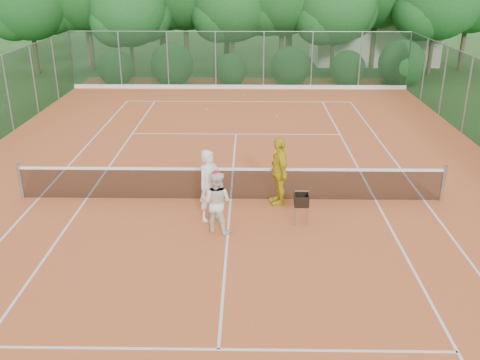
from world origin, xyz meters
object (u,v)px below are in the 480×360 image
player_yellow (279,171)px  ball_hopper (301,201)px  player_center_grp (217,202)px  player_white (210,185)px

player_yellow → ball_hopper: size_ratio=2.39×
player_center_grp → player_yellow: 2.37m
player_yellow → ball_hopper: (0.52, -1.27, -0.32)m
player_white → player_center_grp: size_ratio=1.17×
player_yellow → player_white: bearing=-73.8°
player_center_grp → player_yellow: player_yellow is taller
player_center_grp → player_white: bearing=107.2°
player_white → ball_hopper: player_white is taller
player_center_grp → ball_hopper: bearing=12.2°
player_center_grp → ball_hopper: (2.13, 0.46, -0.16)m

